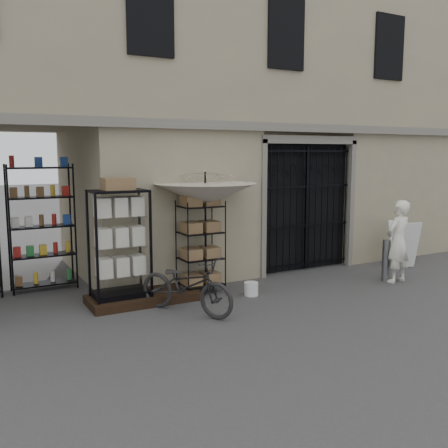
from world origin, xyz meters
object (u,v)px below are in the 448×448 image
white_bucket (251,289)px  easel_sign (404,244)px  wire_rack (201,248)px  market_umbrella (205,188)px  bicycle (187,313)px  shopkeeper (396,282)px  steel_bollard (386,261)px  display_cabinet (120,249)px

white_bucket → easel_sign: size_ratio=0.24×
wire_rack → market_umbrella: 1.15m
white_bucket → bicycle: bearing=-166.3°
white_bucket → shopkeeper: bearing=-10.5°
steel_bollard → wire_rack: bearing=163.8°
display_cabinet → steel_bollard: size_ratio=2.33×
market_umbrella → wire_rack: bearing=-164.1°
wire_rack → market_umbrella: bearing=40.5°
display_cabinet → white_bucket: size_ratio=7.76×
display_cabinet → easel_sign: bearing=-13.6°
wire_rack → easel_sign: 5.20m
easel_sign → shopkeeper: bearing=-130.7°
bicycle → easel_sign: 6.03m
display_cabinet → bicycle: (0.83, -1.01, -1.01)m
steel_bollard → shopkeeper: (0.16, -0.16, -0.44)m
wire_rack → bicycle: wire_rack is taller
bicycle → shopkeeper: (4.77, -0.23, 0.00)m
display_cabinet → easel_sign: display_cabinet is taller
shopkeeper → market_umbrella: bearing=-29.0°
wire_rack → white_bucket: 1.25m
white_bucket → market_umbrella: bearing=131.0°
steel_bollard → easel_sign: (1.35, 0.72, 0.12)m
market_umbrella → steel_bollard: 4.19m
wire_rack → easel_sign: size_ratio=1.65×
market_umbrella → easel_sign: market_umbrella is taller
market_umbrella → bicycle: size_ratio=1.52×
bicycle → easel_sign: easel_sign is taller
white_bucket → bicycle: size_ratio=0.14×
wire_rack → bicycle: (-0.78, -1.04, -0.88)m
shopkeeper → easel_sign: (1.19, 0.88, 0.57)m
wire_rack → easel_sign: (5.18, -0.39, -0.32)m
market_umbrella → bicycle: market_umbrella is taller
wire_rack → bicycle: 1.57m
display_cabinet → market_umbrella: (1.74, 0.07, 1.02)m
white_bucket → shopkeeper: white_bucket is taller
display_cabinet → easel_sign: size_ratio=1.90×
wire_rack → market_umbrella: market_umbrella is taller
shopkeeper → easel_sign: size_ratio=1.59×
white_bucket → easel_sign: easel_sign is taller
shopkeeper → bicycle: bearing=-13.0°
white_bucket → steel_bollard: steel_bollard is taller
wire_rack → white_bucket: (0.74, -0.67, -0.75)m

